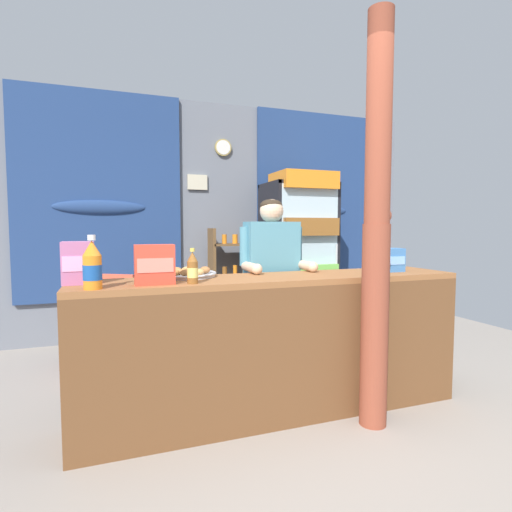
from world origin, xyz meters
The scene contains 14 objects.
ground_plane centered at (0.00, 1.09, 0.00)m, with size 7.12×7.12×0.00m, color gray.
back_wall_curtained centered at (0.00, 2.77, 1.45)m, with size 5.35×0.22×2.82m.
stall_counter centered at (-0.14, 0.31, 0.59)m, with size 2.70×0.53×0.97m.
timber_post centered at (0.40, 0.03, 1.28)m, with size 0.20×0.18×2.67m.
drink_fridge centered at (0.92, 2.23, 1.08)m, with size 0.79×0.73×1.95m.
bottle_shelf_rack centered at (0.12, 2.48, 0.67)m, with size 0.48×0.28×1.30m.
plastic_lawn_chair centered at (-1.27, 1.84, 0.49)m, with size 0.60×0.60×0.86m.
shopkeeper centered at (-0.01, 0.82, 0.97)m, with size 0.53×0.42×1.54m.
soda_bottle_orange_soda centered at (-1.32, 0.22, 1.10)m, with size 0.10×0.10×0.30m.
soda_bottle_iced_tea centered at (-0.76, 0.26, 1.06)m, with size 0.07×0.07×0.22m.
snack_box_biscuit centered at (0.80, 0.40, 1.06)m, with size 0.20×0.13×0.18m.
snack_box_crackers centered at (-0.98, 0.29, 1.09)m, with size 0.23×0.11×0.24m.
snack_box_wafer centered at (-1.41, 0.48, 1.10)m, with size 0.18×0.16×0.26m.
pastry_tray centered at (-0.75, 0.62, 0.99)m, with size 0.45×0.45×0.07m.
Camera 1 is at (-1.22, -2.15, 1.31)m, focal length 28.25 mm.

